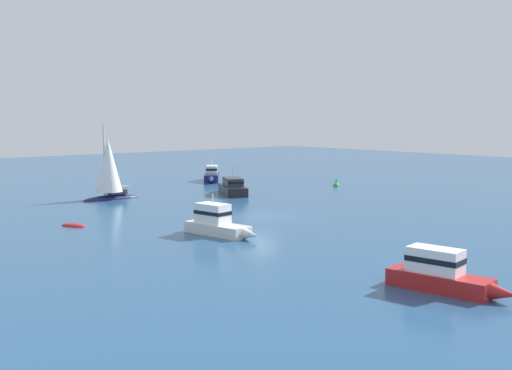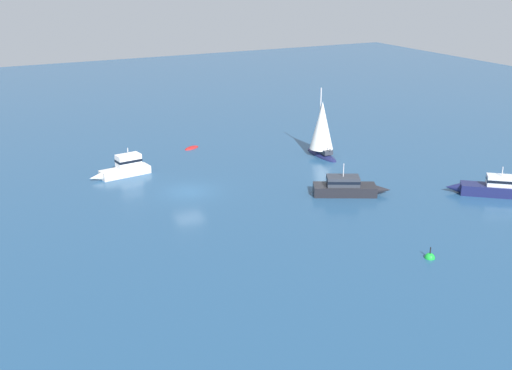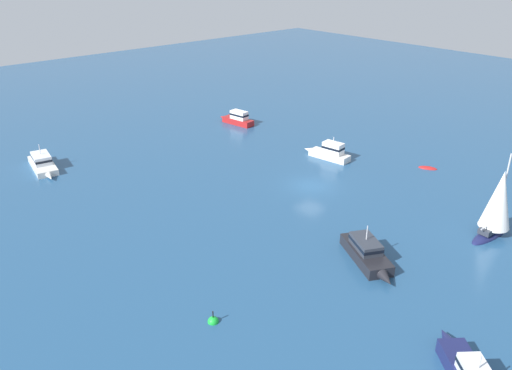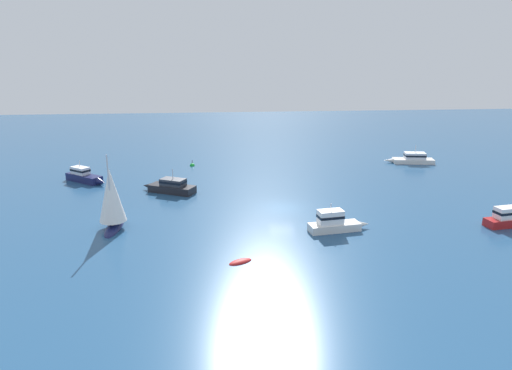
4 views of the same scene
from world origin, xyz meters
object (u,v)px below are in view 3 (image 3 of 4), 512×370
(ketch, at_px, (497,206))
(launch_2, at_px, (367,253))
(launch_1, at_px, (237,118))
(launch_3, at_px, (330,152))
(powerboat, at_px, (43,163))
(channel_buoy, at_px, (213,322))
(dinghy, at_px, (428,168))

(ketch, bearing_deg, launch_2, 160.50)
(launch_1, xyz_separation_m, launch_3, (16.40, -0.30, 0.04))
(powerboat, distance_m, launch_2, 35.51)
(launch_1, height_order, channel_buoy, launch_1)
(dinghy, height_order, channel_buoy, channel_buoy)
(dinghy, distance_m, channel_buoy, 32.31)
(ketch, xyz_separation_m, launch_3, (-19.79, 2.69, -1.79))
(powerboat, xyz_separation_m, dinghy, (26.96, 30.61, -0.63))
(ketch, height_order, launch_1, ketch)
(launch_1, bearing_deg, launch_3, 170.37)
(powerboat, relative_size, launch_3, 1.24)
(launch_1, xyz_separation_m, dinghy, (25.20, 5.38, -0.74))
(powerboat, height_order, dinghy, powerboat)
(ketch, xyz_separation_m, powerboat, (-37.94, -22.24, -1.94))
(dinghy, height_order, launch_3, launch_3)
(launch_1, relative_size, powerboat, 0.78)
(ketch, relative_size, powerboat, 1.01)
(launch_1, xyz_separation_m, launch_2, (31.88, -13.83, -0.06))
(launch_2, bearing_deg, dinghy, 136.43)
(powerboat, xyz_separation_m, channel_buoy, (31.63, -1.36, -0.63))
(ketch, distance_m, dinghy, 14.05)
(channel_buoy, bearing_deg, dinghy, 98.31)
(dinghy, bearing_deg, channel_buoy, 71.31)
(launch_1, distance_m, powerboat, 25.29)
(launch_2, distance_m, channel_buoy, 12.94)
(powerboat, bearing_deg, launch_2, 28.45)
(launch_3, bearing_deg, ketch, 163.96)
(dinghy, distance_m, launch_3, 10.51)
(ketch, distance_m, launch_2, 11.81)
(powerboat, xyz_separation_m, launch_2, (33.63, 11.40, 0.05))
(dinghy, bearing_deg, launch_1, -14.94)
(ketch, bearing_deg, launch_1, 87.44)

